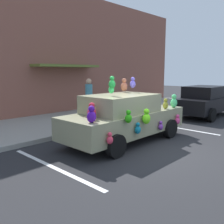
% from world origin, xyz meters
% --- Properties ---
extents(ground_plane, '(60.00, 60.00, 0.00)m').
position_xyz_m(ground_plane, '(0.00, 0.00, 0.00)').
color(ground_plane, '#262628').
extents(sidewalk, '(24.00, 4.00, 0.15)m').
position_xyz_m(sidewalk, '(0.00, 5.00, 0.07)').
color(sidewalk, gray).
rests_on(sidewalk, ground).
extents(storefront_building, '(24.00, 1.25, 6.40)m').
position_xyz_m(storefront_building, '(0.02, 7.14, 3.19)').
color(storefront_building, brown).
rests_on(storefront_building, ground).
extents(parking_stripe_front, '(0.12, 3.60, 0.01)m').
position_xyz_m(parking_stripe_front, '(3.20, 1.00, 0.00)').
color(parking_stripe_front, silver).
rests_on(parking_stripe_front, ground).
extents(parking_stripe_rear, '(0.12, 3.60, 0.01)m').
position_xyz_m(parking_stripe_rear, '(-2.61, 1.00, 0.00)').
color(parking_stripe_rear, silver).
rests_on(parking_stripe_rear, ground).
extents(plush_covered_car, '(4.47, 2.02, 2.14)m').
position_xyz_m(plush_covered_car, '(0.24, 1.20, 0.81)').
color(plush_covered_car, gray).
rests_on(plush_covered_car, ground).
extents(parked_sedan_behind, '(4.03, 1.88, 1.54)m').
position_xyz_m(parked_sedan_behind, '(6.53, 1.22, 0.79)').
color(parked_sedan_behind, black).
rests_on(parked_sedan_behind, ground).
extents(teddy_bear_on_sidewalk, '(0.41, 0.34, 0.78)m').
position_xyz_m(teddy_bear_on_sidewalk, '(1.09, 3.46, 0.51)').
color(teddy_bear_on_sidewalk, pink).
rests_on(teddy_bear_on_sidewalk, sidewalk).
extents(pedestrian_near_shopfront, '(0.32, 0.32, 1.81)m').
position_xyz_m(pedestrian_near_shopfront, '(1.49, 4.35, 1.01)').
color(pedestrian_near_shopfront, teal).
rests_on(pedestrian_near_shopfront, sidewalk).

